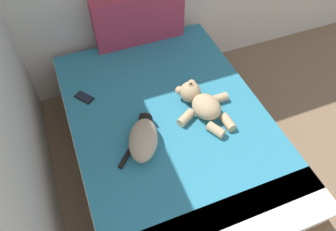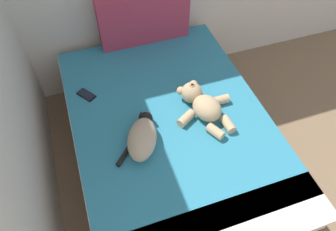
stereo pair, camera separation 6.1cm
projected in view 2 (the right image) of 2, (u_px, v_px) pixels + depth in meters
name	position (u px, v px, depth m)	size (l,w,h in m)	color
bed	(170.00, 141.00, 2.53)	(1.43, 2.04, 0.55)	brown
patterned_cushion	(144.00, 18.00, 2.72)	(0.78, 0.13, 0.45)	#A5334C
cat	(142.00, 137.00, 2.12)	(0.36, 0.42, 0.15)	tan
teddy_bear	(202.00, 104.00, 2.30)	(0.44, 0.53, 0.17)	tan
cell_phone	(86.00, 95.00, 2.45)	(0.14, 0.16, 0.01)	black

